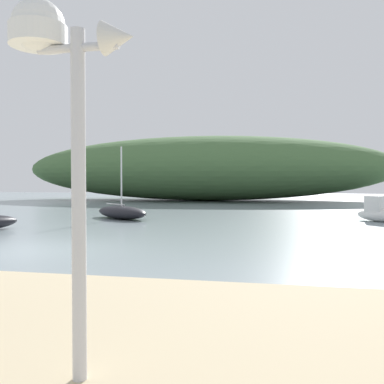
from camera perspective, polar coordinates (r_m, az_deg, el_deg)
ground_plane at (r=12.37m, az=-19.43°, el=-7.36°), size 120.00×120.00×0.00m
distant_hill at (r=43.08m, az=1.49°, el=3.18°), size 37.69×13.56×6.47m
mast_structure at (r=3.85m, az=-17.85°, el=15.51°), size 1.08×0.48×3.19m
motorboat_west_reach at (r=21.67m, az=23.86°, el=-2.53°), size 2.18×2.27×1.21m
sailboat_far_left at (r=21.69m, az=-9.47°, el=-2.69°), size 3.95×3.50×3.65m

